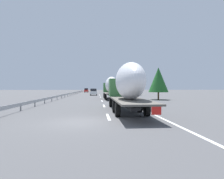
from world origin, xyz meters
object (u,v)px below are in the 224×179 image
(car_yellow_coupe, at_px, (93,91))
(truck_trailing, at_px, (127,85))
(road_sign, at_px, (117,88))
(car_red_compact, at_px, (86,90))
(car_white_van, at_px, (94,92))
(truck_lead, at_px, (111,87))

(car_yellow_coupe, bearing_deg, truck_trailing, -175.27)
(road_sign, bearing_deg, car_red_compact, 18.23)
(truck_trailing, relative_size, car_red_compact, 3.19)
(car_white_van, distance_m, car_yellow_coupe, 9.66)
(truck_lead, xyz_separation_m, car_white_van, (17.97, 3.53, -1.38))
(car_white_van, xyz_separation_m, road_sign, (1.05, -6.63, 1.16))
(car_red_compact, distance_m, car_white_van, 32.76)
(car_white_van, bearing_deg, truck_lead, -168.88)
(truck_trailing, bearing_deg, car_yellow_coupe, 4.73)
(truck_lead, bearing_deg, truck_trailing, 180.00)
(truck_lead, distance_m, truck_trailing, 19.42)
(car_white_van, distance_m, road_sign, 6.81)
(car_white_van, bearing_deg, car_red_compact, 6.56)
(car_red_compact, relative_size, car_white_van, 0.96)
(car_yellow_coupe, bearing_deg, car_red_compact, 8.41)
(truck_lead, bearing_deg, car_yellow_coupe, 8.02)
(car_yellow_coupe, relative_size, road_sign, 1.56)
(car_white_van, xyz_separation_m, car_yellow_coupe, (9.65, 0.36, -0.02))
(car_yellow_coupe, bearing_deg, road_sign, -140.90)
(truck_trailing, bearing_deg, road_sign, -4.61)
(truck_trailing, xyz_separation_m, car_white_van, (37.39, 3.53, -1.41))
(car_red_compact, height_order, car_yellow_coupe, car_red_compact)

